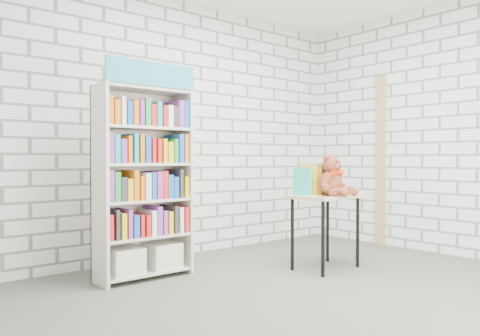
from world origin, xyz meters
TOP-DOWN VIEW (x-y plane):
  - ground at (0.00, 0.00)m, footprint 4.50×4.50m
  - room_shell at (0.00, 0.00)m, footprint 4.52×4.02m
  - bookshelf at (-0.85, 1.36)m, footprint 0.85×0.33m
  - display_table at (0.68, 0.54)m, footprint 0.69×0.50m
  - table_books at (0.67, 0.65)m, footprint 0.48×0.23m
  - teddy_bear at (0.66, 0.44)m, footprint 0.36×0.35m
  - door_trim at (2.23, 0.95)m, footprint 0.05×0.12m

SIDE VIEW (x-z plane):
  - ground at x=0.00m, z-range 0.00..0.00m
  - display_table at x=0.68m, z-range 0.26..0.98m
  - table_books at x=0.67m, z-range 0.72..1.00m
  - bookshelf at x=-0.85m, z-range -0.08..1.82m
  - teddy_bear at x=0.66m, z-range 0.68..1.08m
  - door_trim at x=2.23m, z-range 0.00..2.10m
  - room_shell at x=0.00m, z-range 0.38..3.19m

